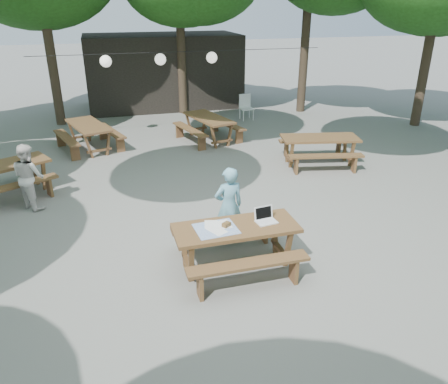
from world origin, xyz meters
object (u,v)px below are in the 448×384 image
picnic_table_nw (3,180)px  plastic_chair (246,112)px  woman (229,206)px  main_picnic_table (236,246)px  second_person (29,176)px

picnic_table_nw → plastic_chair: (7.38, 5.03, -0.13)m
woman → plastic_chair: (3.12, 8.33, -0.47)m
picnic_table_nw → plastic_chair: size_ratio=2.68×
woman → plastic_chair: 8.91m
picnic_table_nw → woman: bearing=-64.6°
picnic_table_nw → plastic_chair: plastic_chair is taller
picnic_table_nw → main_picnic_table: bearing=-71.3°
main_picnic_table → plastic_chair: 9.67m
main_picnic_table → woman: 0.86m
main_picnic_table → plastic_chair: size_ratio=2.22×
second_person → plastic_chair: bearing=-87.8°
main_picnic_table → plastic_chair: plastic_chair is taller
woman → second_person: size_ratio=1.04×
picnic_table_nw → woman: size_ratio=1.65×
woman → second_person: woman is taller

